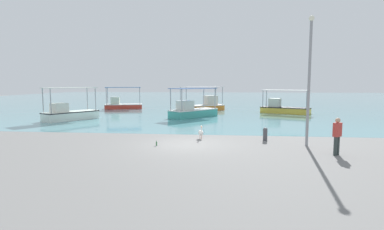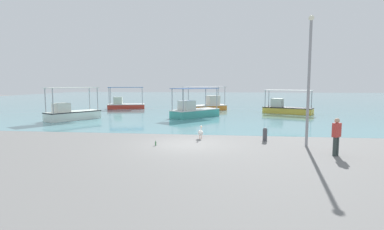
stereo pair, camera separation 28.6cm
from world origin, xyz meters
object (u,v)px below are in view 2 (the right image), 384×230
object	(u,v)px
fishing_boat_outer	(125,104)
lamp_post	(309,75)
fisherman_standing	(336,136)
fishing_boat_near_left	(286,108)
fishing_boat_center	(206,105)
fishing_boat_near_right	(72,113)
mooring_bollard	(265,134)
pelican	(201,132)
glass_bottle	(156,144)
fishing_boat_far_right	(194,111)

from	to	relation	value
fishing_boat_outer	lamp_post	bearing A→B (deg)	-51.18
fishing_boat_outer	fisherman_standing	size ratio (longest dim) A/B	2.91
fishing_boat_near_left	fishing_boat_center	xyz separation A→B (m)	(-8.79, 2.61, 0.06)
fishing_boat_near_right	fishing_boat_outer	bearing A→B (deg)	86.86
fishing_boat_center	lamp_post	bearing A→B (deg)	-71.62
mooring_bollard	pelican	bearing A→B (deg)	175.29
fishing_boat_outer	fisherman_standing	bearing A→B (deg)	-52.44
fishing_boat_near_left	fishing_boat_outer	bearing A→B (deg)	168.32
fishing_boat_near_right	fishing_boat_center	distance (m)	15.40
glass_bottle	fishing_boat_outer	bearing A→B (deg)	112.99
mooring_bollard	glass_bottle	distance (m)	6.09
fishing_boat_far_right	mooring_bollard	bearing A→B (deg)	-65.10
fishing_boat_near_right	fisherman_standing	bearing A→B (deg)	-31.02
fishing_boat_near_right	lamp_post	distance (m)	20.13
fishing_boat_outer	lamp_post	xyz separation A→B (m)	(17.03, -21.16, 3.04)
fishing_boat_near_left	fishing_boat_far_right	distance (m)	10.54
fishing_boat_near_right	glass_bottle	distance (m)	14.06
fishing_boat_near_right	mooring_bollard	xyz separation A→B (m)	(15.74, -7.99, -0.23)
fishing_boat_far_right	fishing_boat_outer	size ratio (longest dim) A/B	1.02
fishing_boat_outer	fishing_boat_near_right	bearing A→B (deg)	-93.14
fishing_boat_far_right	mooring_bollard	xyz separation A→B (m)	(5.22, -11.25, -0.24)
pelican	mooring_bollard	world-z (taller)	pelican
fishing_boat_far_right	fishing_boat_center	world-z (taller)	fishing_boat_center
fishing_boat_near_left	fishing_boat_far_right	bearing A→B (deg)	-152.93
mooring_bollard	glass_bottle	bearing A→B (deg)	-161.63
fisherman_standing	pelican	bearing A→B (deg)	151.77
fisherman_standing	glass_bottle	world-z (taller)	fisherman_standing
fishing_boat_far_right	pelican	bearing A→B (deg)	-81.73
fishing_boat_near_left	pelican	size ratio (longest dim) A/B	6.55
lamp_post	glass_bottle	world-z (taller)	lamp_post
fishing_boat_center	fishing_boat_near_left	bearing A→B (deg)	-16.52
pelican	mooring_bollard	xyz separation A→B (m)	(3.63, -0.30, 0.03)
lamp_post	fishing_boat_near_right	bearing A→B (deg)	152.70
fishing_boat_center	glass_bottle	xyz separation A→B (m)	(-1.14, -20.57, -0.56)
mooring_bollard	fishing_boat_far_right	bearing A→B (deg)	114.90
fishing_boat_far_right	fishing_boat_near_right	xyz separation A→B (m)	(-10.52, -3.26, -0.01)
fishing_boat_outer	lamp_post	size ratio (longest dim) A/B	0.75
fishing_boat_center	fisherman_standing	bearing A→B (deg)	-71.37
fishing_boat_near_left	glass_bottle	distance (m)	20.53
lamp_post	pelican	bearing A→B (deg)	165.56
glass_bottle	fishing_boat_far_right	bearing A→B (deg)	87.61
lamp_post	glass_bottle	distance (m)	8.53
fishing_boat_near_left	glass_bottle	bearing A→B (deg)	-118.94
lamp_post	fishing_boat_outer	bearing A→B (deg)	128.82
fishing_boat_far_right	fishing_boat_outer	bearing A→B (deg)	138.33
fishing_boat_near_right	lamp_post	world-z (taller)	lamp_post
fishing_boat_near_right	pelican	distance (m)	14.35
lamp_post	fisherman_standing	size ratio (longest dim) A/B	3.88
glass_bottle	pelican	bearing A→B (deg)	45.99
fishing_boat_far_right	fisherman_standing	size ratio (longest dim) A/B	2.96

